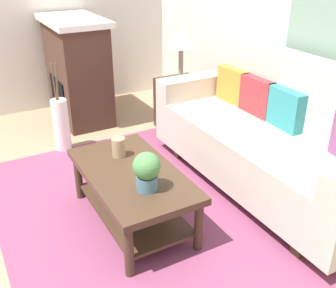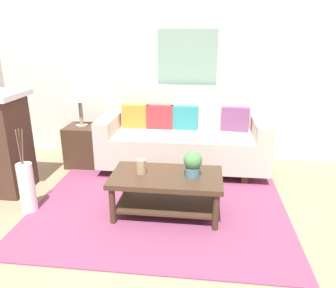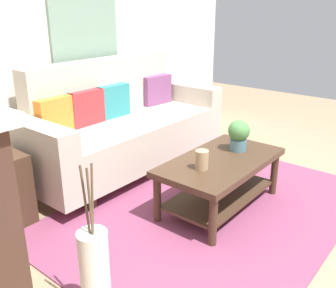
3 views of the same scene
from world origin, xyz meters
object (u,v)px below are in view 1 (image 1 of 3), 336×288
(potted_plant_tabletop, at_px, (147,170))
(table_lamp, at_px, (181,39))
(fireplace, at_px, (78,70))
(framed_painting, at_px, (332,7))
(side_table, at_px, (180,105))
(tabletop_vase, at_px, (119,147))
(throw_pillow_teal, at_px, (286,108))
(floor_vase, at_px, (61,125))
(throw_pillow_orange, at_px, (234,85))
(coffee_table, at_px, (132,185))
(couch, at_px, (270,140))
(throw_pillow_crimson, at_px, (258,96))

(potted_plant_tabletop, distance_m, table_lamp, 1.99)
(fireplace, distance_m, framed_painting, 2.72)
(side_table, bearing_deg, tabletop_vase, -47.89)
(potted_plant_tabletop, bearing_deg, throw_pillow_teal, 97.43)
(table_lamp, height_order, floor_vase, table_lamp)
(throw_pillow_orange, distance_m, coffee_table, 1.49)
(side_table, xyz_separation_m, framed_painting, (1.38, 0.50, 1.15))
(couch, bearing_deg, table_lamp, -178.82)
(couch, xyz_separation_m, framed_painting, (0.00, 0.47, 1.00))
(throw_pillow_orange, xyz_separation_m, table_lamp, (-0.71, -0.15, 0.31))
(floor_vase, bearing_deg, couch, 41.27)
(coffee_table, bearing_deg, framed_painting, 87.11)
(throw_pillow_orange, height_order, floor_vase, throw_pillow_orange)
(throw_pillow_orange, distance_m, throw_pillow_teal, 0.67)
(potted_plant_tabletop, xyz_separation_m, floor_vase, (-1.67, -0.12, -0.31))
(throw_pillow_crimson, distance_m, framed_painting, 0.89)
(framed_painting, bearing_deg, throw_pillow_orange, -153.01)
(throw_pillow_orange, distance_m, tabletop_vase, 1.36)
(potted_plant_tabletop, xyz_separation_m, side_table, (-1.55, 1.17, -0.29))
(couch, relative_size, coffee_table, 1.97)
(tabletop_vase, distance_m, potted_plant_tabletop, 0.52)
(coffee_table, relative_size, framed_painting, 1.35)
(table_lamp, bearing_deg, potted_plant_tabletop, -37.01)
(coffee_table, bearing_deg, fireplace, 171.94)
(potted_plant_tabletop, xyz_separation_m, fireplace, (-2.37, 0.30, 0.02))
(couch, height_order, throw_pillow_orange, couch)
(tabletop_vase, xyz_separation_m, framed_painting, (0.34, 1.65, 0.93))
(couch, xyz_separation_m, throw_pillow_crimson, (-0.33, 0.13, 0.25))
(throw_pillow_orange, xyz_separation_m, throw_pillow_teal, (0.67, 0.00, 0.00))
(throw_pillow_orange, height_order, throw_pillow_teal, same)
(couch, bearing_deg, floor_vase, -138.73)
(throw_pillow_orange, distance_m, table_lamp, 0.79)
(floor_vase, bearing_deg, coffee_table, 4.90)
(side_table, bearing_deg, throw_pillow_orange, 12.27)
(couch, height_order, throw_pillow_teal, couch)
(side_table, bearing_deg, throw_pillow_teal, 6.39)
(potted_plant_tabletop, distance_m, fireplace, 2.39)
(throw_pillow_teal, xyz_separation_m, tabletop_vase, (-0.34, -1.31, -0.18))
(fireplace, bearing_deg, potted_plant_tabletop, -7.32)
(fireplace, xyz_separation_m, framed_painting, (2.20, 1.36, 0.84))
(throw_pillow_teal, xyz_separation_m, fireplace, (-2.20, -1.02, -0.09))
(fireplace, distance_m, floor_vase, 0.88)
(side_table, xyz_separation_m, table_lamp, (-0.00, 0.00, 0.71))
(couch, xyz_separation_m, throw_pillow_orange, (-0.67, 0.13, 0.25))
(framed_painting, bearing_deg, side_table, -160.26)
(fireplace, height_order, framed_painting, framed_painting)
(throw_pillow_crimson, height_order, throw_pillow_teal, same)
(tabletop_vase, relative_size, potted_plant_tabletop, 0.56)
(couch, distance_m, fireplace, 2.38)
(throw_pillow_teal, xyz_separation_m, framed_painting, (-0.00, 0.34, 0.75))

